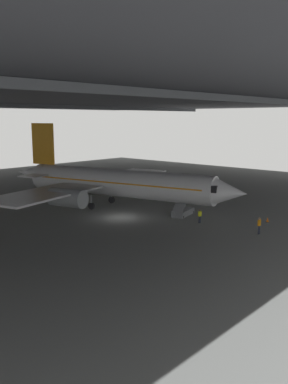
% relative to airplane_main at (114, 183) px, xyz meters
% --- Properties ---
extents(ground_plane, '(110.00, 110.00, 0.00)m').
position_rel_airplane_main_xyz_m(ground_plane, '(-3.45, -4.56, -3.36)').
color(ground_plane, slate).
extents(hangar_structure, '(121.00, 99.00, 15.36)m').
position_rel_airplane_main_xyz_m(hangar_structure, '(-3.50, 9.20, 11.38)').
color(hangar_structure, '#4C4F54').
rests_on(hangar_structure, ground_plane).
extents(airplane_main, '(33.92, 34.54, 10.98)m').
position_rel_airplane_main_xyz_m(airplane_main, '(0.00, 0.00, 0.00)').
color(airplane_main, white).
rests_on(airplane_main, ground_plane).
extents(boarding_stairs, '(4.31, 2.30, 4.56)m').
position_rel_airplane_main_xyz_m(boarding_stairs, '(2.73, -9.30, -2.64)').
color(boarding_stairs, slate).
rests_on(boarding_stairs, ground_plane).
extents(crew_worker_near_nose, '(0.55, 0.24, 1.75)m').
position_rel_airplane_main_xyz_m(crew_worker_near_nose, '(1.03, -20.18, -2.36)').
color(crew_worker_near_nose, '#232838').
rests_on(crew_worker_near_nose, ground_plane).
extents(crew_worker_by_stairs, '(0.54, 0.30, 1.56)m').
position_rel_airplane_main_xyz_m(crew_worker_by_stairs, '(0.74, -13.10, -2.48)').
color(crew_worker_by_stairs, '#232838').
rests_on(crew_worker_by_stairs, ground_plane).
extents(traffic_cone_orange, '(0.36, 0.36, 0.60)m').
position_rel_airplane_main_xyz_m(traffic_cone_orange, '(6.27, -18.60, -3.07)').
color(traffic_cone_orange, black).
rests_on(traffic_cone_orange, ground_plane).
extents(baggage_tug, '(1.91, 2.48, 0.90)m').
position_rel_airplane_main_xyz_m(baggage_tug, '(5.12, 11.24, -2.83)').
color(baggage_tug, yellow).
rests_on(baggage_tug, ground_plane).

